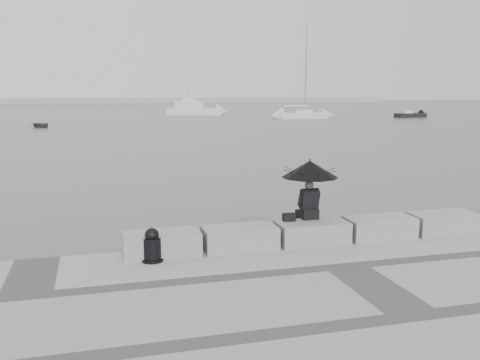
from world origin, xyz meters
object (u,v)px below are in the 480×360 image
object	(u,v)px
sailboat_right	(302,115)
motor_cruiser	(195,109)
dinghy	(41,125)
seated_person	(310,175)
mooring_bollard	(152,247)
small_motorboat	(410,115)

from	to	relation	value
sailboat_right	motor_cruiser	size ratio (longest dim) A/B	1.42
sailboat_right	dinghy	bearing A→B (deg)	-166.20
seated_person	motor_cruiser	distance (m)	74.03
seated_person	mooring_bollard	world-z (taller)	seated_person
motor_cruiser	sailboat_right	bearing A→B (deg)	-32.88
motor_cruiser	small_motorboat	world-z (taller)	motor_cruiser
mooring_bollard	small_motorboat	xyz separation A→B (m)	(43.63, 58.52, -0.48)
seated_person	sailboat_right	world-z (taller)	sailboat_right
small_motorboat	dinghy	distance (m)	50.75
seated_person	dinghy	bearing A→B (deg)	100.97
small_motorboat	dinghy	bearing A→B (deg)	-176.87
mooring_bollard	sailboat_right	bearing A→B (deg)	65.51
mooring_bollard	dinghy	xyz separation A→B (m)	(-6.47, 50.49, -0.53)
mooring_bollard	dinghy	distance (m)	50.91
mooring_bollard	dinghy	world-z (taller)	mooring_bollard
seated_person	mooring_bollard	distance (m)	3.94
sailboat_right	motor_cruiser	world-z (taller)	sailboat_right
motor_cruiser	small_motorboat	size ratio (longest dim) A/B	1.88
small_motorboat	dinghy	xyz separation A→B (m)	(-50.11, -8.03, -0.05)
small_motorboat	dinghy	world-z (taller)	small_motorboat
seated_person	motor_cruiser	size ratio (longest dim) A/B	0.15
sailboat_right	small_motorboat	bearing A→B (deg)	-5.06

